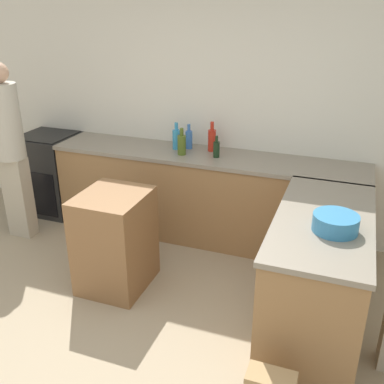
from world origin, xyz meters
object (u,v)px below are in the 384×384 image
object	(u,v)px
hot_sauce_bottle	(212,139)
olive_oil_bottle	(182,144)
person_by_range	(10,145)
mixing_bowl	(335,223)
island_table	(115,241)
wine_bottle_dark	(216,149)
dish_soap_bottle	(176,139)
water_bottle_blue	(189,139)
range_oven	(51,173)

from	to	relation	value
hot_sauce_bottle	olive_oil_bottle	bearing A→B (deg)	-138.83
hot_sauce_bottle	person_by_range	distance (m)	2.05
mixing_bowl	person_by_range	xyz separation A→B (m)	(-3.22, 0.58, 0.02)
island_table	wine_bottle_dark	xyz separation A→B (m)	(0.57, 1.08, 0.58)
wine_bottle_dark	dish_soap_bottle	bearing A→B (deg)	166.95
water_bottle_blue	person_by_range	bearing A→B (deg)	-154.69
water_bottle_blue	dish_soap_bottle	distance (m)	0.13
island_table	water_bottle_blue	size ratio (longest dim) A/B	3.40
range_oven	water_bottle_blue	xyz separation A→B (m)	(1.71, 0.13, 0.57)
dish_soap_bottle	person_by_range	xyz separation A→B (m)	(-1.53, -0.72, -0.03)
mixing_bowl	range_oven	bearing A→B (deg)	159.42
island_table	dish_soap_bottle	world-z (taller)	dish_soap_bottle
mixing_bowl	water_bottle_blue	bearing A→B (deg)	139.18
mixing_bowl	person_by_range	size ratio (longest dim) A/B	0.17
range_oven	wine_bottle_dark	world-z (taller)	wine_bottle_dark
range_oven	mixing_bowl	size ratio (longest dim) A/B	3.07
island_table	wine_bottle_dark	bearing A→B (deg)	61.99
olive_oil_bottle	person_by_range	world-z (taller)	person_by_range
hot_sauce_bottle	person_by_range	xyz separation A→B (m)	(-1.90, -0.79, -0.04)
island_table	wine_bottle_dark	size ratio (longest dim) A/B	4.08
island_table	wine_bottle_dark	world-z (taller)	wine_bottle_dark
range_oven	island_table	xyz separation A→B (m)	(1.49, -1.12, -0.03)
water_bottle_blue	hot_sauce_bottle	size ratio (longest dim) A/B	0.85
mixing_bowl	olive_oil_bottle	distance (m)	1.95
olive_oil_bottle	person_by_range	distance (m)	1.74
range_oven	water_bottle_blue	world-z (taller)	water_bottle_blue
olive_oil_bottle	person_by_range	xyz separation A→B (m)	(-1.65, -0.57, -0.03)
water_bottle_blue	mixing_bowl	bearing A→B (deg)	-40.82
dish_soap_bottle	person_by_range	bearing A→B (deg)	-154.77
hot_sauce_bottle	mixing_bowl	bearing A→B (deg)	-45.91
range_oven	hot_sauce_bottle	xyz separation A→B (m)	(1.96, 0.13, 0.58)
dish_soap_bottle	wine_bottle_dark	xyz separation A→B (m)	(0.47, -0.11, -0.03)
island_table	hot_sauce_bottle	xyz separation A→B (m)	(0.47, 1.25, 0.61)
island_table	olive_oil_bottle	bearing A→B (deg)	77.92
olive_oil_bottle	wine_bottle_dark	world-z (taller)	olive_oil_bottle
water_bottle_blue	range_oven	bearing A→B (deg)	-175.74
range_oven	mixing_bowl	bearing A→B (deg)	-20.58
island_table	water_bottle_blue	bearing A→B (deg)	80.00
olive_oil_bottle	hot_sauce_bottle	distance (m)	0.33
person_by_range	hot_sauce_bottle	bearing A→B (deg)	22.50
mixing_bowl	hot_sauce_bottle	world-z (taller)	hot_sauce_bottle
hot_sauce_bottle	dish_soap_bottle	bearing A→B (deg)	-170.02
dish_soap_bottle	person_by_range	distance (m)	1.69
olive_oil_bottle	hot_sauce_bottle	xyz separation A→B (m)	(0.25, 0.22, 0.01)
dish_soap_bottle	person_by_range	world-z (taller)	person_by_range
olive_oil_bottle	hot_sauce_bottle	world-z (taller)	hot_sauce_bottle
mixing_bowl	dish_soap_bottle	distance (m)	2.13
olive_oil_bottle	hot_sauce_bottle	size ratio (longest dim) A/B	0.89
water_bottle_blue	person_by_range	world-z (taller)	person_by_range
dish_soap_bottle	island_table	bearing A→B (deg)	-94.96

